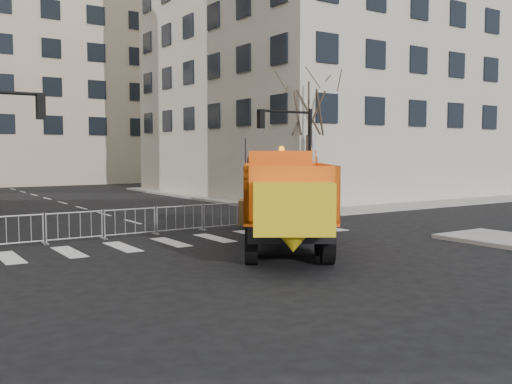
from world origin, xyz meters
TOP-DOWN VIEW (x-y plane):
  - ground at (0.00, 0.00)m, footprint 120.00×120.00m
  - sidewalk_back at (0.00, 8.50)m, footprint 64.00×5.00m
  - traffic_light_right at (8.50, 9.50)m, footprint 0.18×0.18m
  - crowd_barriers at (-0.75, 7.60)m, footprint 12.60×0.60m
  - street_tree at (9.20, 10.50)m, footprint 3.00×3.00m
  - plow_truck at (1.38, 2.00)m, footprint 7.84×9.98m
  - cop_a at (3.25, 7.00)m, footprint 0.73×0.58m
  - cop_b at (4.68, 5.30)m, footprint 0.93×0.80m
  - cop_c at (4.04, 6.24)m, footprint 0.94×0.99m
  - newspaper_box at (3.72, 7.04)m, footprint 0.55×0.52m

SIDE VIEW (x-z plane):
  - ground at x=0.00m, z-range 0.00..0.00m
  - sidewalk_back at x=0.00m, z-range 0.00..0.15m
  - crowd_barriers at x=-0.75m, z-range 0.00..1.10m
  - newspaper_box at x=3.72m, z-range 0.15..1.25m
  - cop_c at x=4.04m, z-range 0.00..1.65m
  - cop_b at x=4.68m, z-range 0.00..1.66m
  - cop_a at x=3.25m, z-range 0.00..1.75m
  - plow_truck at x=1.38m, z-range -0.22..3.73m
  - traffic_light_right at x=8.50m, z-range 0.00..5.40m
  - street_tree at x=9.20m, z-range 0.00..7.50m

